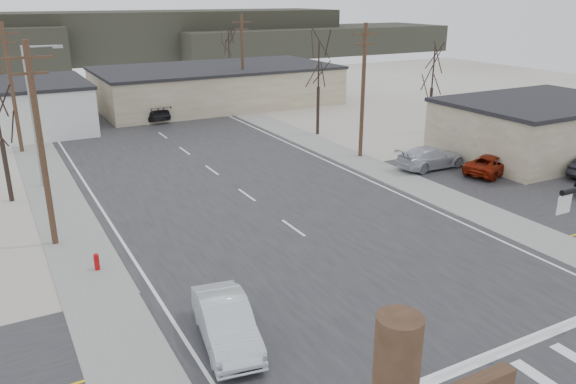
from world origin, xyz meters
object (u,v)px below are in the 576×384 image
(car_far_a, at_px, (150,111))
(car_parked_red, at_px, (491,164))
(fire_hydrant, at_px, (97,262))
(car_parked_silver, at_px, (431,158))
(car_far_b, at_px, (85,99))
(sedan_crossing, at_px, (226,322))

(car_far_a, relative_size, car_parked_red, 1.22)
(fire_hydrant, xyz_separation_m, car_parked_silver, (24.34, 5.00, 0.36))
(fire_hydrant, relative_size, car_parked_silver, 0.16)
(fire_hydrant, distance_m, car_parked_silver, 24.85)
(car_far_a, relative_size, car_far_b, 1.63)
(fire_hydrant, height_order, car_parked_silver, car_parked_silver)
(car_far_b, xyz_separation_m, car_parked_red, (20.41, -40.73, 0.04))
(fire_hydrant, height_order, car_parked_red, car_parked_red)
(sedan_crossing, relative_size, car_far_b, 1.35)
(fire_hydrant, relative_size, car_far_a, 0.15)
(fire_hydrant, xyz_separation_m, sedan_crossing, (3.00, -8.02, 0.40))
(car_far_b, distance_m, car_parked_red, 45.56)
(fire_hydrant, height_order, car_far_a, car_far_a)
(car_parked_silver, bearing_deg, car_far_b, 24.76)
(car_far_b, bearing_deg, car_parked_red, -47.53)
(sedan_crossing, bearing_deg, car_parked_silver, 40.83)
(car_far_a, height_order, car_parked_silver, car_far_a)
(car_far_a, distance_m, car_parked_red, 33.37)
(car_far_a, height_order, car_far_b, car_far_a)
(fire_hydrant, distance_m, sedan_crossing, 8.57)
(fire_hydrant, bearing_deg, car_far_a, 70.36)
(car_parked_silver, bearing_deg, car_far_a, 26.39)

